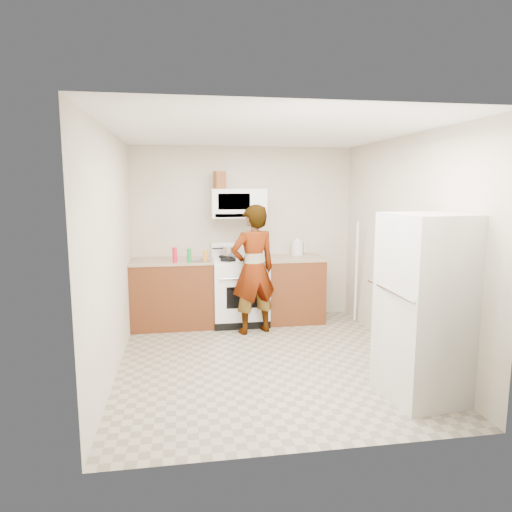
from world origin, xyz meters
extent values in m
plane|color=gray|center=(0.00, 0.00, 0.00)|extent=(3.60, 3.60, 0.00)
cube|color=beige|center=(0.00, 1.79, 1.25)|extent=(3.20, 0.02, 2.50)
cube|color=beige|center=(1.59, 0.00, 1.25)|extent=(0.02, 3.60, 2.50)
cube|color=brown|center=(-1.04, 1.49, 0.45)|extent=(1.12, 0.62, 0.90)
cube|color=tan|center=(-1.04, 1.49, 0.92)|extent=(1.14, 0.64, 0.03)
cube|color=brown|center=(0.68, 1.49, 0.45)|extent=(0.80, 0.62, 0.90)
cube|color=tan|center=(0.68, 1.49, 0.92)|extent=(0.82, 0.64, 0.03)
cube|color=white|center=(-0.10, 1.48, 0.45)|extent=(0.76, 0.65, 0.90)
cube|color=white|center=(-0.10, 1.48, 0.92)|extent=(0.76, 0.62, 0.03)
cube|color=white|center=(-0.10, 1.76, 1.03)|extent=(0.76, 0.08, 0.20)
cube|color=white|center=(-0.10, 1.61, 1.70)|extent=(0.76, 0.38, 0.40)
imported|color=tan|center=(0.02, 1.03, 0.85)|extent=(0.71, 0.57, 1.70)
cube|color=beige|center=(1.28, -1.09, 0.85)|extent=(0.78, 0.78, 1.70)
cylinder|color=silver|center=(0.78, 1.70, 1.04)|extent=(0.18, 0.18, 0.21)
cube|color=brown|center=(-0.36, 1.55, 2.02)|extent=(0.17, 0.17, 0.24)
cylinder|color=silver|center=(-0.22, 1.65, 1.02)|extent=(0.27, 0.27, 0.13)
cube|color=white|center=(0.02, 1.43, 0.96)|extent=(0.25, 0.16, 0.05)
cylinder|color=red|center=(-0.99, 1.24, 1.04)|extent=(0.06, 0.06, 0.21)
cylinder|color=orange|center=(-0.59, 1.29, 1.01)|extent=(0.06, 0.06, 0.15)
cylinder|color=#178339|center=(-0.80, 1.22, 1.03)|extent=(0.07, 0.07, 0.19)
cylinder|color=silver|center=(-0.65, 1.33, 0.94)|extent=(0.29, 0.29, 0.01)
cylinder|color=white|center=(1.51, 1.18, 0.74)|extent=(0.15, 0.31, 1.45)
camera|label=1|loc=(-0.89, -4.79, 1.94)|focal=32.00mm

